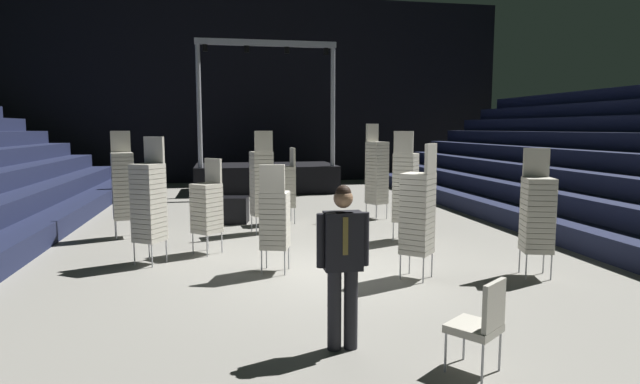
{
  "coord_description": "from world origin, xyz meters",
  "views": [
    {
      "loc": [
        -1.61,
        -8.34,
        2.37
      ],
      "look_at": [
        -0.15,
        -0.56,
        1.4
      ],
      "focal_mm": 29.46,
      "sensor_mm": 36.0,
      "label": 1
    }
  ],
  "objects_px": {
    "chair_stack_rear_right": "(123,185)",
    "chair_stack_mid_centre": "(286,186)",
    "chair_stack_mid_left": "(275,218)",
    "chair_stack_rear_left": "(537,213)",
    "stage_riser": "(266,175)",
    "chair_stack_aisle_left": "(377,172)",
    "man_with_tie": "(343,257)",
    "equipment_road_case": "(230,210)",
    "chair_stack_front_left": "(418,212)",
    "chair_stack_mid_right": "(262,182)",
    "loose_chair_near_man": "(481,321)",
    "chair_stack_rear_centre": "(149,201)",
    "chair_stack_front_right": "(405,186)",
    "chair_stack_aisle_right": "(207,206)"
  },
  "relations": [
    {
      "from": "chair_stack_aisle_right",
      "to": "chair_stack_aisle_left",
      "type": "bearing_deg",
      "value": -99.0
    },
    {
      "from": "chair_stack_front_left",
      "to": "chair_stack_front_right",
      "type": "height_order",
      "value": "chair_stack_front_right"
    },
    {
      "from": "chair_stack_mid_left",
      "to": "chair_stack_mid_right",
      "type": "distance_m",
      "value": 3.32
    },
    {
      "from": "chair_stack_mid_right",
      "to": "chair_stack_rear_centre",
      "type": "height_order",
      "value": "chair_stack_mid_right"
    },
    {
      "from": "chair_stack_front_left",
      "to": "chair_stack_mid_right",
      "type": "relative_size",
      "value": 0.93
    },
    {
      "from": "man_with_tie",
      "to": "loose_chair_near_man",
      "type": "distance_m",
      "value": 1.5
    },
    {
      "from": "stage_riser",
      "to": "chair_stack_rear_centre",
      "type": "xyz_separation_m",
      "value": [
        -2.87,
        -10.3,
        0.51
      ]
    },
    {
      "from": "stage_riser",
      "to": "chair_stack_mid_centre",
      "type": "relative_size",
      "value": 2.85
    },
    {
      "from": "chair_stack_front_left",
      "to": "chair_stack_rear_left",
      "type": "relative_size",
      "value": 1.04
    },
    {
      "from": "chair_stack_rear_centre",
      "to": "chair_stack_aisle_right",
      "type": "bearing_deg",
      "value": -115.36
    },
    {
      "from": "chair_stack_rear_centre",
      "to": "equipment_road_case",
      "type": "distance_m",
      "value": 4.12
    },
    {
      "from": "stage_riser",
      "to": "chair_stack_rear_right",
      "type": "bearing_deg",
      "value": -115.21
    },
    {
      "from": "equipment_road_case",
      "to": "man_with_tie",
      "type": "bearing_deg",
      "value": -82.29
    },
    {
      "from": "chair_stack_aisle_left",
      "to": "equipment_road_case",
      "type": "bearing_deg",
      "value": -28.4
    },
    {
      "from": "chair_stack_front_left",
      "to": "chair_stack_mid_right",
      "type": "height_order",
      "value": "chair_stack_mid_right"
    },
    {
      "from": "chair_stack_mid_centre",
      "to": "equipment_road_case",
      "type": "relative_size",
      "value": 2.09
    },
    {
      "from": "chair_stack_rear_right",
      "to": "chair_stack_mid_centre",
      "type": "bearing_deg",
      "value": -177.44
    },
    {
      "from": "man_with_tie",
      "to": "chair_stack_rear_left",
      "type": "relative_size",
      "value": 0.87
    },
    {
      "from": "chair_stack_mid_centre",
      "to": "chair_stack_rear_centre",
      "type": "height_order",
      "value": "chair_stack_rear_centre"
    },
    {
      "from": "chair_stack_mid_centre",
      "to": "chair_stack_aisle_right",
      "type": "height_order",
      "value": "chair_stack_mid_centre"
    },
    {
      "from": "man_with_tie",
      "to": "chair_stack_mid_left",
      "type": "relative_size",
      "value": 0.99
    },
    {
      "from": "chair_stack_rear_left",
      "to": "chair_stack_aisle_right",
      "type": "bearing_deg",
      "value": -9.76
    },
    {
      "from": "equipment_road_case",
      "to": "loose_chair_near_man",
      "type": "xyz_separation_m",
      "value": [
        2.24,
        -8.71,
        0.21
      ]
    },
    {
      "from": "stage_riser",
      "to": "chair_stack_aisle_right",
      "type": "height_order",
      "value": "stage_riser"
    },
    {
      "from": "chair_stack_mid_right",
      "to": "chair_stack_front_right",
      "type": "bearing_deg",
      "value": -37.54
    },
    {
      "from": "chair_stack_front_left",
      "to": "chair_stack_rear_right",
      "type": "bearing_deg",
      "value": 93.2
    },
    {
      "from": "chair_stack_rear_left",
      "to": "equipment_road_case",
      "type": "relative_size",
      "value": 2.28
    },
    {
      "from": "stage_riser",
      "to": "chair_stack_aisle_left",
      "type": "xyz_separation_m",
      "value": [
        2.35,
        -6.62,
        0.63
      ]
    },
    {
      "from": "chair_stack_front_left",
      "to": "loose_chair_near_man",
      "type": "distance_m",
      "value": 3.3
    },
    {
      "from": "chair_stack_front_left",
      "to": "chair_stack_mid_right",
      "type": "xyz_separation_m",
      "value": [
        -2.13,
        4.09,
        0.08
      ]
    },
    {
      "from": "chair_stack_front_right",
      "to": "chair_stack_mid_right",
      "type": "bearing_deg",
      "value": -168.32
    },
    {
      "from": "stage_riser",
      "to": "chair_stack_aisle_left",
      "type": "relative_size",
      "value": 2.16
    },
    {
      "from": "chair_stack_rear_right",
      "to": "chair_stack_aisle_left",
      "type": "bearing_deg",
      "value": 177.91
    },
    {
      "from": "chair_stack_rear_right",
      "to": "chair_stack_aisle_left",
      "type": "relative_size",
      "value": 0.93
    },
    {
      "from": "chair_stack_mid_left",
      "to": "chair_stack_rear_left",
      "type": "xyz_separation_m",
      "value": [
        4.07,
        -1.02,
        0.13
      ]
    },
    {
      "from": "chair_stack_rear_centre",
      "to": "chair_stack_aisle_left",
      "type": "height_order",
      "value": "chair_stack_aisle_left"
    },
    {
      "from": "chair_stack_mid_right",
      "to": "equipment_road_case",
      "type": "bearing_deg",
      "value": 104.04
    },
    {
      "from": "chair_stack_front_left",
      "to": "chair_stack_rear_right",
      "type": "height_order",
      "value": "chair_stack_rear_right"
    },
    {
      "from": "chair_stack_front_left",
      "to": "chair_stack_aisle_right",
      "type": "bearing_deg",
      "value": 97.13
    },
    {
      "from": "chair_stack_mid_left",
      "to": "chair_stack_aisle_right",
      "type": "bearing_deg",
      "value": 143.28
    },
    {
      "from": "man_with_tie",
      "to": "equipment_road_case",
      "type": "distance_m",
      "value": 8.0
    },
    {
      "from": "chair_stack_mid_centre",
      "to": "chair_stack_rear_left",
      "type": "distance_m",
      "value": 6.4
    },
    {
      "from": "chair_stack_rear_right",
      "to": "chair_stack_front_right",
      "type": "bearing_deg",
      "value": 152.63
    },
    {
      "from": "chair_stack_mid_left",
      "to": "chair_stack_rear_right",
      "type": "distance_m",
      "value": 4.46
    },
    {
      "from": "chair_stack_front_right",
      "to": "equipment_road_case",
      "type": "height_order",
      "value": "chair_stack_front_right"
    },
    {
      "from": "chair_stack_mid_left",
      "to": "chair_stack_mid_centre",
      "type": "bearing_deg",
      "value": 97.76
    },
    {
      "from": "chair_stack_front_left",
      "to": "chair_stack_rear_right",
      "type": "relative_size",
      "value": 0.93
    },
    {
      "from": "man_with_tie",
      "to": "chair_stack_mid_centre",
      "type": "bearing_deg",
      "value": -91.95
    },
    {
      "from": "stage_riser",
      "to": "chair_stack_mid_right",
      "type": "height_order",
      "value": "stage_riser"
    },
    {
      "from": "chair_stack_mid_centre",
      "to": "equipment_road_case",
      "type": "xyz_separation_m",
      "value": [
        -1.38,
        0.29,
        -0.62
      ]
    }
  ]
}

